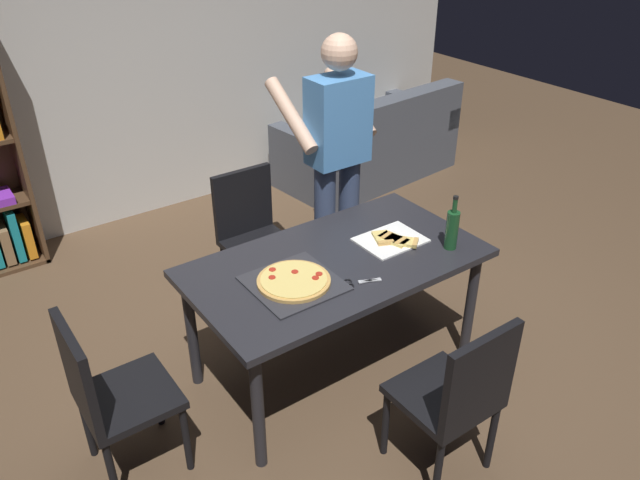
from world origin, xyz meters
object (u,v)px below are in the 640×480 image
at_px(person_serving_pizza, 336,154).
at_px(chair_far_side, 252,230).
at_px(couch, 371,148).
at_px(kitchen_scissors, 356,282).
at_px(pepperoni_pizza_on_tray, 294,281).
at_px(dining_table, 336,272).
at_px(chair_left_end, 108,392).
at_px(chair_near_camera, 458,393).
at_px(wine_bottle, 452,229).

bearing_deg(person_serving_pizza, chair_far_side, 157.12).
distance_m(couch, kitchen_scissors, 3.00).
bearing_deg(pepperoni_pizza_on_tray, person_serving_pizza, 42.58).
bearing_deg(person_serving_pizza, dining_table, -126.54).
height_order(chair_left_end, pepperoni_pizza_on_tray, chair_left_end).
bearing_deg(couch, chair_near_camera, -123.22).
relative_size(dining_table, person_serving_pizza, 0.91).
bearing_deg(kitchen_scissors, wine_bottle, -2.05).
relative_size(dining_table, chair_left_end, 1.78).
bearing_deg(pepperoni_pizza_on_tray, chair_far_side, 72.40).
xyz_separation_m(dining_table, wine_bottle, (0.59, -0.26, 0.20)).
relative_size(couch, kitchen_scissors, 9.00).
height_order(dining_table, person_serving_pizza, person_serving_pizza).
xyz_separation_m(person_serving_pizza, pepperoni_pizza_on_tray, (-0.84, -0.77, -0.23)).
bearing_deg(chair_near_camera, couch, 56.78).
xyz_separation_m(chair_far_side, person_serving_pizza, (0.52, -0.22, 0.49)).
relative_size(dining_table, chair_near_camera, 1.78).
relative_size(dining_table, pepperoni_pizza_on_tray, 3.69).
bearing_deg(person_serving_pizza, couch, 42.82).
height_order(chair_left_end, couch, chair_left_end).
relative_size(chair_near_camera, wine_bottle, 2.85).
xyz_separation_m(chair_near_camera, pepperoni_pizza_on_tray, (-0.31, 0.86, 0.25)).
xyz_separation_m(chair_near_camera, chair_left_end, (-1.29, 0.92, 0.00)).
height_order(chair_near_camera, chair_far_side, same).
bearing_deg(chair_far_side, wine_bottle, -63.71).
relative_size(chair_near_camera, couch, 0.51).
bearing_deg(chair_near_camera, kitchen_scissors, 94.49).
bearing_deg(wine_bottle, chair_left_end, 171.96).
distance_m(chair_near_camera, couch, 3.49).
distance_m(dining_table, wine_bottle, 0.67).
bearing_deg(chair_far_side, couch, 29.14).
xyz_separation_m(chair_far_side, kitchen_scissors, (-0.05, -1.17, 0.24)).
bearing_deg(pepperoni_pizza_on_tray, chair_near_camera, -70.00).
bearing_deg(chair_near_camera, wine_bottle, 48.32).
relative_size(couch, person_serving_pizza, 1.02).
distance_m(couch, person_serving_pizza, 2.01).
relative_size(chair_far_side, person_serving_pizza, 0.51).
height_order(couch, kitchen_scissors, couch).
distance_m(chair_near_camera, kitchen_scissors, 0.73).
height_order(wine_bottle, kitchen_scissors, wine_bottle).
relative_size(chair_left_end, kitchen_scissors, 4.56).
bearing_deg(kitchen_scissors, person_serving_pizza, 58.68).
height_order(dining_table, kitchen_scissors, kitchen_scissors).
relative_size(chair_left_end, wine_bottle, 2.85).
height_order(chair_far_side, person_serving_pizza, person_serving_pizza).
distance_m(dining_table, chair_near_camera, 0.94).
relative_size(pepperoni_pizza_on_tray, wine_bottle, 1.37).
bearing_deg(kitchen_scissors, dining_table, 77.49).
bearing_deg(wine_bottle, chair_far_side, 116.29).
height_order(chair_left_end, kitchen_scissors, chair_left_end).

